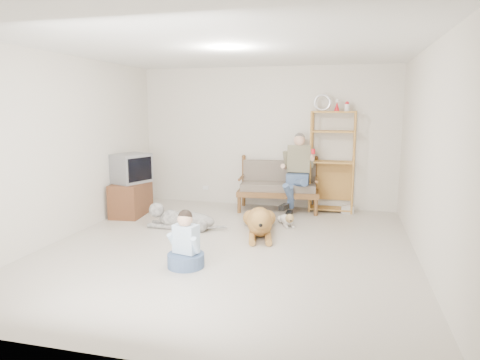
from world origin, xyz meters
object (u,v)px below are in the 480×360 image
(loveseat, at_px, (279,185))
(tv_stand, at_px, (131,198))
(golden_retriever, at_px, (260,221))
(etagere, at_px, (332,161))

(loveseat, xyz_separation_m, tv_stand, (-2.54, -1.04, -0.19))
(loveseat, relative_size, tv_stand, 1.66)
(loveseat, bearing_deg, tv_stand, -163.38)
(loveseat, distance_m, tv_stand, 2.76)
(tv_stand, relative_size, golden_retriever, 0.59)
(tv_stand, bearing_deg, etagere, 12.95)
(etagere, height_order, tv_stand, etagere)
(loveseat, bearing_deg, etagere, 1.48)
(loveseat, bearing_deg, golden_retriever, -96.71)
(etagere, height_order, golden_retriever, etagere)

